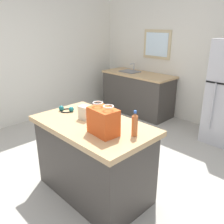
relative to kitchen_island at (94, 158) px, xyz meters
name	(u,v)px	position (x,y,z in m)	size (l,w,h in m)	color
ground	(96,174)	(-0.25, 0.23, -0.45)	(6.42, 6.42, 0.00)	#ADA89E
back_wall	(200,54)	(-0.26, 2.90, 0.93)	(4.97, 0.13, 2.76)	silver
left_wall	(6,55)	(-2.73, 0.23, 0.93)	(0.10, 5.35, 2.76)	silver
kitchen_island	(94,158)	(0.00, 0.00, 0.00)	(1.38, 0.81, 0.90)	#423D38
sink_counter	(137,93)	(-1.44, 2.51, 0.00)	(1.63, 0.67, 1.08)	#423D38
shopping_bag	(103,121)	(0.29, -0.10, 0.58)	(0.31, 0.21, 0.31)	#DB511E
small_box	(85,113)	(-0.15, 0.01, 0.52)	(0.12, 0.09, 0.15)	beige
bottle	(135,124)	(0.52, 0.09, 0.56)	(0.06, 0.06, 0.26)	#C66633
ear_defenders	(66,109)	(-0.52, 0.01, 0.47)	(0.20, 0.20, 0.06)	black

